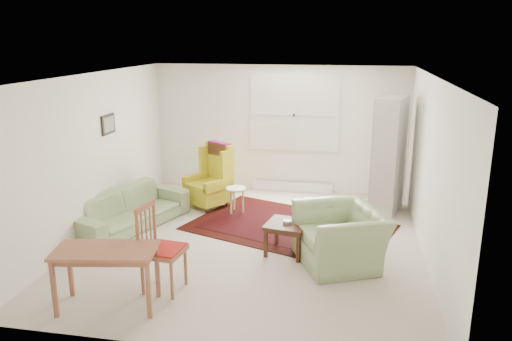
% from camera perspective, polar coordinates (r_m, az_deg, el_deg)
% --- Properties ---
extents(room, '(5.04, 5.54, 2.51)m').
position_cam_1_polar(room, '(7.47, 0.02, 1.35)').
color(room, beige).
rests_on(room, ground).
extents(rug, '(3.61, 2.93, 0.03)m').
position_cam_1_polar(rug, '(8.24, 3.82, -6.41)').
color(rug, black).
rests_on(rug, ground).
extents(sofa, '(1.52, 2.28, 0.86)m').
position_cam_1_polar(sofa, '(8.37, -14.37, -3.51)').
color(sofa, '#8CA26C').
rests_on(sofa, ground).
extents(armchair, '(1.44, 1.51, 0.93)m').
position_cam_1_polar(armchair, '(6.94, 9.63, -6.85)').
color(armchair, '#8CA26C').
rests_on(armchair, ground).
extents(wingback_chair, '(0.95, 0.97, 1.17)m').
position_cam_1_polar(wingback_chair, '(9.07, -5.58, -0.61)').
color(wingback_chair, gold).
rests_on(wingback_chair, ground).
extents(coffee_table, '(0.66, 0.66, 0.47)m').
position_cam_1_polar(coffee_table, '(7.23, 3.56, -7.70)').
color(coffee_table, '#401F13').
rests_on(coffee_table, ground).
extents(stool, '(0.36, 0.36, 0.47)m').
position_cam_1_polar(stool, '(8.79, -2.29, -3.43)').
color(stool, white).
rests_on(stool, ground).
extents(cabinet, '(0.65, 0.91, 2.04)m').
position_cam_1_polar(cabinet, '(9.02, 15.01, 1.70)').
color(cabinet, silver).
rests_on(cabinet, ground).
extents(desk, '(1.22, 0.76, 0.72)m').
position_cam_1_polar(desk, '(6.07, -16.61, -11.70)').
color(desk, '#97583D').
rests_on(desk, ground).
extents(desk_chair, '(0.53, 0.53, 1.09)m').
position_cam_1_polar(desk_chair, '(6.22, -10.56, -8.75)').
color(desk_chair, '#97583D').
rests_on(desk_chair, ground).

